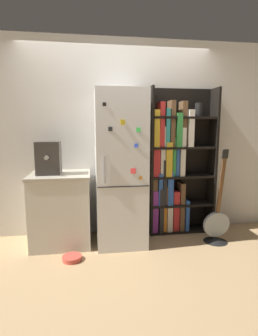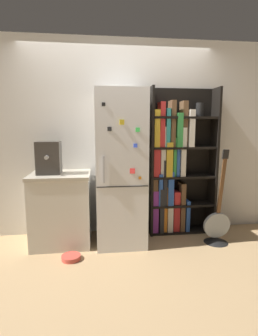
{
  "view_description": "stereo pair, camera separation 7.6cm",
  "coord_description": "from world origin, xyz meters",
  "px_view_note": "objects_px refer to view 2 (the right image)",
  "views": [
    {
      "loc": [
        -0.35,
        -3.09,
        1.45
      ],
      "look_at": [
        0.12,
        0.15,
        0.94
      ],
      "focal_mm": 28.0,
      "sensor_mm": 36.0,
      "label": 1
    },
    {
      "loc": [
        -0.28,
        -3.1,
        1.45
      ],
      "look_at": [
        0.12,
        0.15,
        0.94
      ],
      "focal_mm": 28.0,
      "sensor_mm": 36.0,
      "label": 2
    }
  ],
  "objects_px": {
    "guitar": "(217,230)",
    "pet_bowl": "(71,257)",
    "bookshelf": "(174,167)",
    "espresso_machine": "(49,158)",
    "refrigerator": "(120,169)"
  },
  "relations": [
    {
      "from": "guitar",
      "to": "pet_bowl",
      "type": "distance_m",
      "value": 1.81
    },
    {
      "from": "bookshelf",
      "to": "guitar",
      "type": "relative_size",
      "value": 1.64
    },
    {
      "from": "espresso_machine",
      "to": "guitar",
      "type": "xyz_separation_m",
      "value": [
        2.06,
        -0.23,
        -0.92
      ]
    },
    {
      "from": "refrigerator",
      "to": "pet_bowl",
      "type": "distance_m",
      "value": 1.17
    },
    {
      "from": "espresso_machine",
      "to": "pet_bowl",
      "type": "xyz_separation_m",
      "value": [
        0.27,
        -0.45,
        -1.06
      ]
    },
    {
      "from": "guitar",
      "to": "bookshelf",
      "type": "bearing_deg",
      "value": 135.88
    },
    {
      "from": "espresso_machine",
      "to": "guitar",
      "type": "height_order",
      "value": "espresso_machine"
    },
    {
      "from": "guitar",
      "to": "espresso_machine",
      "type": "bearing_deg",
      "value": 173.6
    },
    {
      "from": "bookshelf",
      "to": "guitar",
      "type": "height_order",
      "value": "bookshelf"
    },
    {
      "from": "refrigerator",
      "to": "bookshelf",
      "type": "bearing_deg",
      "value": 16.21
    },
    {
      "from": "espresso_machine",
      "to": "pet_bowl",
      "type": "relative_size",
      "value": 1.85
    },
    {
      "from": "bookshelf",
      "to": "pet_bowl",
      "type": "distance_m",
      "value": 1.74
    },
    {
      "from": "refrigerator",
      "to": "espresso_machine",
      "type": "height_order",
      "value": "refrigerator"
    },
    {
      "from": "bookshelf",
      "to": "guitar",
      "type": "distance_m",
      "value": 0.97
    },
    {
      "from": "guitar",
      "to": "pet_bowl",
      "type": "relative_size",
      "value": 5.62
    }
  ]
}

